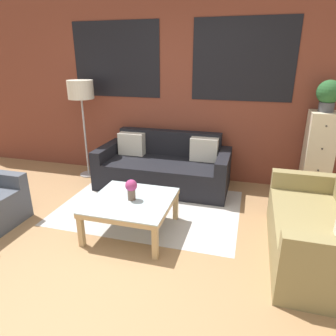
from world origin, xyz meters
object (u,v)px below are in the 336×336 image
object	(u,v)px
potted_plant	(329,94)
flower_vase	(131,188)
couch_dark	(164,168)
coffee_table	(131,204)
settee_vintage	(323,231)
drawer_cabinet	(317,155)
floor_lamp	(81,94)

from	to	relation	value
potted_plant	flower_vase	xyz separation A→B (m)	(-2.08, -1.56, -0.87)
couch_dark	coffee_table	bearing A→B (deg)	-89.06
settee_vintage	coffee_table	xyz separation A→B (m)	(-1.92, -0.03, 0.02)
drawer_cabinet	settee_vintage	bearing A→B (deg)	-96.13
floor_lamp	drawer_cabinet	world-z (taller)	floor_lamp
drawer_cabinet	couch_dark	bearing A→B (deg)	-174.00
couch_dark	coffee_table	size ratio (longest dim) A/B	2.21
coffee_table	potted_plant	size ratio (longest dim) A/B	2.19
floor_lamp	settee_vintage	bearing A→B (deg)	-22.95
coffee_table	potted_plant	xyz separation A→B (m)	(2.08, 1.56, 1.07)
potted_plant	flower_vase	bearing A→B (deg)	-143.12
settee_vintage	drawer_cabinet	bearing A→B (deg)	83.87
coffee_table	flower_vase	world-z (taller)	flower_vase
coffee_table	potted_plant	world-z (taller)	potted_plant
couch_dark	drawer_cabinet	bearing A→B (deg)	6.00
coffee_table	drawer_cabinet	distance (m)	2.61
settee_vintage	potted_plant	xyz separation A→B (m)	(0.16, 1.53, 1.09)
couch_dark	settee_vintage	bearing A→B (deg)	-34.06
couch_dark	floor_lamp	size ratio (longest dim) A/B	1.26
floor_lamp	potted_plant	distance (m)	3.44
drawer_cabinet	flower_vase	xyz separation A→B (m)	(-2.08, -1.56, -0.06)
couch_dark	potted_plant	size ratio (longest dim) A/B	4.83
settee_vintage	floor_lamp	size ratio (longest dim) A/B	0.99
settee_vintage	flower_vase	size ratio (longest dim) A/B	6.57
potted_plant	floor_lamp	bearing A→B (deg)	-177.53
couch_dark	coffee_table	distance (m)	1.34
settee_vintage	drawer_cabinet	world-z (taller)	drawer_cabinet
coffee_table	potted_plant	bearing A→B (deg)	36.85
settee_vintage	coffee_table	size ratio (longest dim) A/B	1.74
coffee_table	floor_lamp	xyz separation A→B (m)	(-1.35, 1.41, 0.98)
floor_lamp	flower_vase	distance (m)	2.11
flower_vase	settee_vintage	bearing A→B (deg)	0.76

